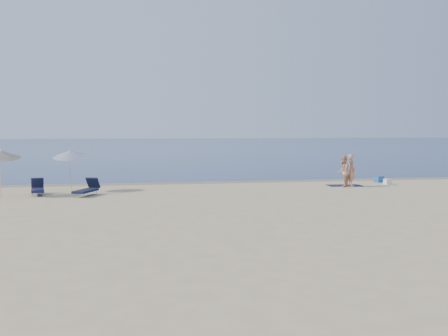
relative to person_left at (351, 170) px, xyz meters
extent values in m
cube|color=#0C224C|center=(-4.59, 84.24, -0.81)|extent=(240.00, 160.00, 0.01)
cube|color=#847254|center=(-4.59, 3.64, -0.82)|extent=(240.00, 1.60, 0.00)
imported|color=tan|center=(0.00, 0.00, 0.00)|extent=(0.40, 0.60, 1.64)
imported|color=tan|center=(-0.50, -0.15, -0.04)|extent=(0.92, 0.96, 1.56)
cube|color=#0D1445|center=(-0.19, 0.40, -0.80)|extent=(1.77, 1.07, 0.03)
cube|color=white|center=(2.33, 0.67, -0.68)|extent=(0.39, 0.36, 0.28)
cube|color=#205AAE|center=(2.42, 1.80, -0.65)|extent=(0.56, 0.49, 0.33)
cylinder|color=silver|center=(-13.67, -0.09, 0.06)|extent=(0.18, 0.43, 1.82)
cone|color=white|center=(-13.67, 0.31, 0.94)|extent=(2.03, 2.05, 0.63)
sphere|color=silver|center=(-13.67, 0.31, 1.10)|extent=(0.05, 0.05, 0.05)
cylinder|color=silver|center=(-16.41, -1.50, 0.08)|extent=(0.07, 0.36, 1.87)
cone|color=beige|center=(-16.41, -1.18, 0.99)|extent=(1.71, 1.74, 0.56)
sphere|color=silver|center=(-16.41, -1.18, 1.16)|extent=(0.06, 0.06, 0.06)
cube|color=#151A39|center=(-15.00, -0.88, -0.61)|extent=(0.71, 1.50, 0.10)
cube|color=#151A39|center=(-15.09, -0.17, -0.34)|extent=(0.57, 0.42, 0.47)
cylinder|color=#A5A5AD|center=(-14.79, -0.86, -0.71)|extent=(0.03, 0.03, 0.21)
cube|color=#121832|center=(-12.94, -1.60, -0.60)|extent=(1.11, 1.61, 0.10)
cube|color=#121832|center=(-12.64, -0.91, -0.31)|extent=(0.65, 0.56, 0.49)
cylinder|color=#A5A5AD|center=(-12.74, -1.69, -0.71)|extent=(0.03, 0.03, 0.22)
camera|label=1|loc=(-11.80, -26.31, 2.01)|focal=45.00mm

